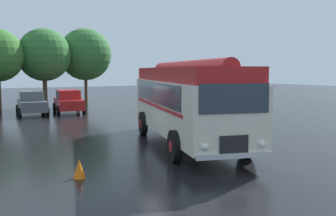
# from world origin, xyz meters

# --- Properties ---
(ground_plane) EXTENTS (120.00, 120.00, 0.00)m
(ground_plane) POSITION_xyz_m (0.00, 0.00, 0.00)
(ground_plane) COLOR black
(vintage_bus) EXTENTS (5.17, 10.37, 3.49)m
(vintage_bus) POSITION_xyz_m (0.65, 0.53, 1.89)
(vintage_bus) COLOR silver
(vintage_bus) RESTS_ON ground
(car_near_left) EXTENTS (2.27, 4.35, 1.66)m
(car_near_left) POSITION_xyz_m (-2.78, 15.12, 0.85)
(car_near_left) COLOR #4C5156
(car_near_left) RESTS_ON ground
(car_mid_left) EXTENTS (2.41, 4.40, 1.66)m
(car_mid_left) POSITION_xyz_m (-0.19, 15.13, 0.85)
(car_mid_left) COLOR maroon
(car_mid_left) RESTS_ON ground
(tree_centre) EXTENTS (4.29, 4.29, 6.50)m
(tree_centre) POSITION_xyz_m (-0.88, 19.69, 4.38)
(tree_centre) COLOR #4C3823
(tree_centre) RESTS_ON ground
(tree_right_of_centre) EXTENTS (4.57, 4.57, 6.78)m
(tree_right_of_centre) POSITION_xyz_m (3.03, 20.60, 4.55)
(tree_right_of_centre) COLOR #4C3823
(tree_right_of_centre) RESTS_ON ground
(traffic_cone) EXTENTS (0.36, 0.36, 0.55)m
(traffic_cone) POSITION_xyz_m (-4.83, -2.37, 0.28)
(traffic_cone) COLOR orange
(traffic_cone) RESTS_ON ground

